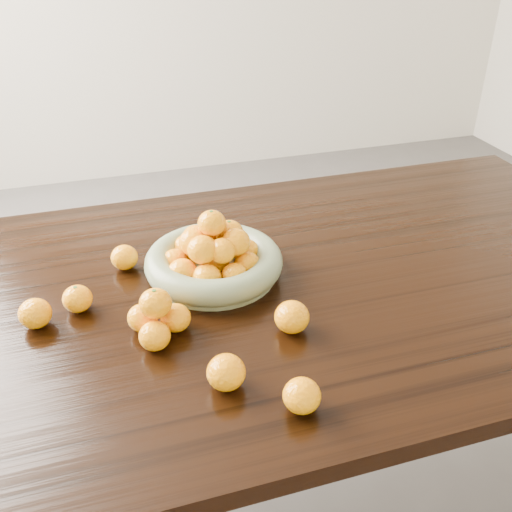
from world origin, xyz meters
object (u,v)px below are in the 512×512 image
object	(u,v)px
fruit_bowl	(214,258)
dining_table	(255,315)
orange_pyramid	(157,318)
loose_orange_0	(77,299)

from	to	relation	value
fruit_bowl	dining_table	bearing A→B (deg)	-35.44
orange_pyramid	dining_table	bearing A→B (deg)	27.65
fruit_bowl	loose_orange_0	xyz separation A→B (m)	(-0.30, -0.05, -0.02)
dining_table	loose_orange_0	xyz separation A→B (m)	(-0.37, 0.01, 0.12)
dining_table	orange_pyramid	size ratio (longest dim) A/B	16.40
dining_table	fruit_bowl	distance (m)	0.16
fruit_bowl	orange_pyramid	xyz separation A→B (m)	(-0.15, -0.18, -0.00)
dining_table	loose_orange_0	bearing A→B (deg)	178.70
dining_table	orange_pyramid	world-z (taller)	orange_pyramid
fruit_bowl	orange_pyramid	bearing A→B (deg)	-130.85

